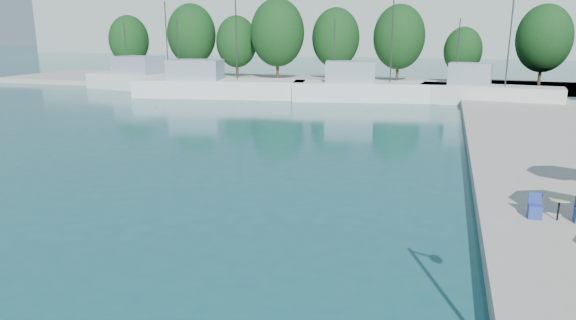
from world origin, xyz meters
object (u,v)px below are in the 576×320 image
(trawler_03, at_px, (369,90))
(trawler_01, at_px, (154,81))
(trawler_02, at_px, (217,87))
(trawler_04, at_px, (486,93))

(trawler_03, bearing_deg, trawler_01, 164.59)
(trawler_02, relative_size, trawler_03, 1.12)
(trawler_02, bearing_deg, trawler_01, 148.81)
(trawler_03, distance_m, trawler_04, 10.78)
(trawler_02, relative_size, trawler_04, 1.43)
(trawler_03, xyz_separation_m, trawler_04, (10.78, 0.10, 0.00))
(trawler_02, bearing_deg, trawler_04, -5.82)
(trawler_01, distance_m, trawler_02, 10.40)
(trawler_01, height_order, trawler_04, same)
(trawler_01, xyz_separation_m, trawler_04, (36.02, -1.88, 0.00))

